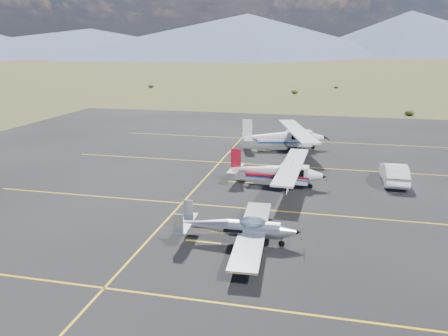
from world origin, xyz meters
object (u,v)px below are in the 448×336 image
at_px(aircraft_cessna, 278,171).
at_px(sedan, 394,173).
at_px(aircraft_plain, 285,136).
at_px(aircraft_low_wing, 240,228).

height_order(aircraft_cessna, sedan, aircraft_cessna).
height_order(aircraft_cessna, aircraft_plain, aircraft_plain).
distance_m(aircraft_plain, sedan, 13.23).
bearing_deg(aircraft_cessna, sedan, 19.80).
bearing_deg(sedan, aircraft_plain, -45.08).
distance_m(aircraft_cessna, aircraft_plain, 12.09).
relative_size(aircraft_low_wing, sedan, 1.84).
relative_size(aircraft_low_wing, aircraft_plain, 0.71).
distance_m(aircraft_cessna, sedan, 9.12).
xyz_separation_m(aircraft_low_wing, aircraft_cessna, (0.87, 10.52, 0.27)).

